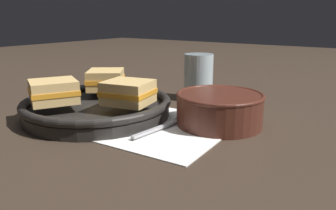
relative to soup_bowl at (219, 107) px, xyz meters
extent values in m
plane|color=#382B21|center=(-0.07, 0.05, -0.04)|extent=(4.00, 4.00, 0.00)
cube|color=white|center=(-0.08, 0.07, -0.04)|extent=(0.27, 0.23, 0.00)
cylinder|color=#4C2319|center=(0.00, 0.00, -0.01)|extent=(0.17, 0.17, 0.06)
cylinder|color=orange|center=(0.00, 0.00, 0.01)|extent=(0.15, 0.15, 0.01)
torus|color=#4C2319|center=(0.00, 0.00, 0.02)|extent=(0.17, 0.17, 0.01)
cube|color=#B7B7BC|center=(-0.11, 0.08, -0.03)|extent=(0.12, 0.02, 0.01)
ellipsoid|color=#B7B7BC|center=(-0.03, 0.07, -0.03)|extent=(0.06, 0.03, 0.01)
cylinder|color=black|center=(-0.10, 0.24, -0.03)|extent=(0.31, 0.31, 0.02)
torus|color=black|center=(-0.10, 0.24, 0.00)|extent=(0.32, 0.32, 0.02)
cube|color=black|center=(-0.04, 0.46, -0.01)|extent=(0.06, 0.14, 0.01)
cube|color=#DBB26B|center=(-0.18, 0.29, 0.01)|extent=(0.12, 0.11, 0.02)
cube|color=orange|center=(-0.18, 0.29, 0.03)|extent=(0.12, 0.12, 0.01)
cube|color=#DBB26B|center=(-0.18, 0.29, 0.04)|extent=(0.12, 0.11, 0.02)
cube|color=#DBB26B|center=(-0.09, 0.16, 0.01)|extent=(0.10, 0.10, 0.02)
cube|color=orange|center=(-0.09, 0.16, 0.03)|extent=(0.10, 0.11, 0.01)
cube|color=#DBB26B|center=(-0.09, 0.16, 0.04)|extent=(0.10, 0.10, 0.02)
cube|color=#DBB26B|center=(-0.02, 0.29, 0.01)|extent=(0.12, 0.12, 0.02)
cube|color=orange|center=(-0.02, 0.29, 0.03)|extent=(0.12, 0.12, 0.01)
cube|color=#DBB26B|center=(-0.02, 0.29, 0.04)|extent=(0.12, 0.12, 0.02)
cylinder|color=silver|center=(0.16, 0.14, 0.02)|extent=(0.08, 0.08, 0.12)
camera|label=1|loc=(-0.57, -0.28, 0.18)|focal=35.00mm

